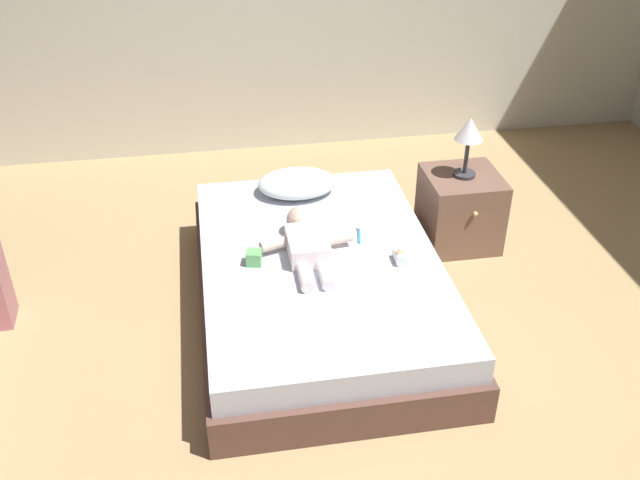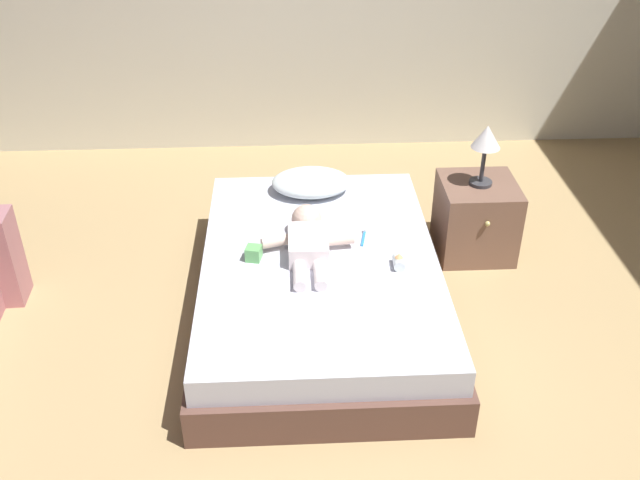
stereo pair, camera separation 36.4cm
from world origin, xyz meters
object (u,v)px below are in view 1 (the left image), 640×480
Objects in this scene: toy_block at (254,258)px; lamp at (469,134)px; bed at (320,284)px; toothbrush at (359,234)px; nightstand at (460,209)px; baby_bottle at (399,256)px; baby at (306,240)px; pillow at (297,183)px.

lamp is at bearing 23.03° from toy_block.
bed is 0.40m from toy_block.
toothbrush is 0.33× the size of nightstand.
lamp reaches higher than baby_bottle.
baby is (-0.06, 0.07, 0.24)m from bed.
toothbrush is at bearing 17.02° from baby.
lamp reaches higher than toy_block.
toothbrush is (0.24, 0.16, 0.18)m from bed.
pillow is at bearing 170.94° from lamp.
toy_block reaches higher than toothbrush.
bed is 4.03× the size of nightstand.
bed is 1.22m from lamp.
lamp is 1.44m from toy_block.
lamp is at bearing 49.30° from baby_bottle.
nightstand is at bearing -9.06° from pillow.
bed is 0.25m from baby.
toothbrush is at bearing -152.01° from nightstand.
baby_bottle is at bearing -8.21° from toy_block.
pillow is 1.28× the size of lamp.
bed is at bearing 163.62° from baby_bottle.
bed is at bearing -49.14° from baby.
toy_block is (-1.29, -0.55, 0.16)m from nightstand.
toothbrush is at bearing -152.00° from lamp.
baby_bottle is at bearing -62.02° from toothbrush.
toothbrush is at bearing -63.92° from pillow.
lamp is at bearing 90.00° from nightstand.
baby reaches higher than bed.
toothbrush is 0.60m from toy_block.
bed is 20.96× the size of toy_block.
pillow is 4.76× the size of baby_bottle.
bed is at bearing -150.46° from nightstand.
baby is 1.13m from nightstand.
baby is 4.12× the size of toothbrush.
lamp is at bearing 29.54° from bed.
toothbrush is 0.81m from nightstand.
lamp is (1.01, 0.47, 0.31)m from baby.
pillow is 0.90m from baby_bottle.
nightstand is 1.28× the size of lamp.
lamp is 4.06× the size of toy_block.
baby is 0.29m from toy_block.
baby is at bearing -155.10° from nightstand.
nightstand is at bearing 29.54° from bed.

